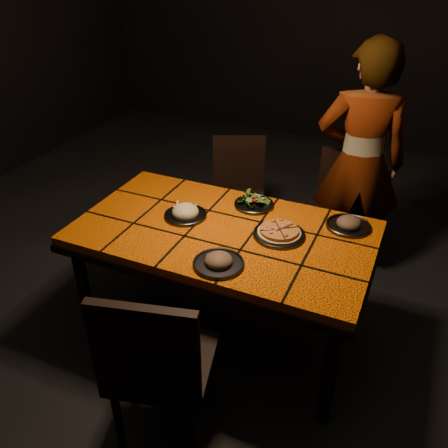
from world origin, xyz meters
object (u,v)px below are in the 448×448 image
at_px(diner, 359,164).
at_px(plate_pizza, 279,233).
at_px(chair_far_right, 338,203).
at_px(chair_near, 157,364).
at_px(chair_far_left, 239,187).
at_px(dining_table, 224,241).
at_px(plate_pasta, 185,213).

relative_size(diner, plate_pizza, 5.08).
relative_size(chair_far_right, plate_pizza, 2.60).
height_order(chair_near, chair_far_right, chair_near).
bearing_deg(diner, chair_far_left, -11.70).
relative_size(chair_far_right, diner, 0.51).
bearing_deg(chair_far_left, chair_near, -102.90).
relative_size(dining_table, chair_near, 1.68).
bearing_deg(plate_pizza, chair_far_left, 123.66).
bearing_deg(chair_near, diner, -118.61).
height_order(plate_pizza, plate_pasta, plate_pasta).
bearing_deg(plate_pasta, chair_far_left, 93.38).
bearing_deg(chair_far_right, chair_far_left, -166.69).
distance_m(chair_far_left, plate_pizza, 1.12).
distance_m(dining_table, chair_far_right, 1.15).
xyz_separation_m(chair_near, diner, (0.48, 1.83, 0.26)).
bearing_deg(chair_near, chair_far_left, -92.46).
xyz_separation_m(dining_table, chair_near, (0.06, -0.82, -0.12)).
bearing_deg(plate_pasta, diner, 51.12).
height_order(chair_far_left, chair_far_right, chair_far_left).
height_order(dining_table, diner, diner).
bearing_deg(chair_far_left, chair_far_right, -17.41).
xyz_separation_m(dining_table, diner, (0.54, 1.01, 0.15)).
bearing_deg(chair_near, dining_table, -100.03).
bearing_deg(diner, chair_far_right, -36.89).
bearing_deg(chair_far_left, plate_pasta, -111.01).
bearing_deg(plate_pizza, chair_near, -105.28).
height_order(chair_near, plate_pasta, chair_near).
bearing_deg(plate_pasta, plate_pizza, 2.55).
bearing_deg(chair_near, plate_pizza, -119.24).
height_order(chair_near, diner, diner).
relative_size(dining_table, plate_pizza, 5.03).
xyz_separation_m(plate_pizza, plate_pasta, (-0.55, -0.02, 0.00)).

